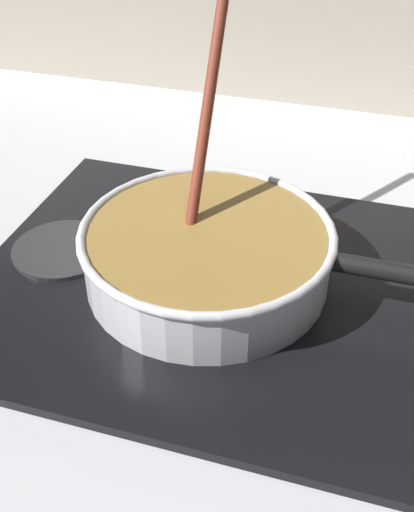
% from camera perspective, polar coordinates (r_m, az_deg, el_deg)
% --- Properties ---
extents(ground, '(2.40, 1.60, 0.04)m').
position_cam_1_polar(ground, '(0.65, -2.06, -15.47)').
color(ground, '#B7B7BC').
extents(hob_plate, '(0.56, 0.48, 0.01)m').
position_cam_1_polar(hob_plate, '(0.77, -0.00, -2.42)').
color(hob_plate, black).
rests_on(hob_plate, ground).
extents(burner_ring, '(0.21, 0.21, 0.01)m').
position_cam_1_polar(burner_ring, '(0.77, -0.00, -1.84)').
color(burner_ring, '#592D0C').
rests_on(burner_ring, hob_plate).
extents(spare_burner, '(0.13, 0.13, 0.01)m').
position_cam_1_polar(spare_burner, '(0.83, -13.03, 0.60)').
color(spare_burner, '#262628').
rests_on(spare_burner, hob_plate).
extents(cooking_pan, '(0.42, 0.32, 0.30)m').
position_cam_1_polar(cooking_pan, '(0.74, 0.08, 0.34)').
color(cooking_pan, silver).
rests_on(cooking_pan, hob_plate).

